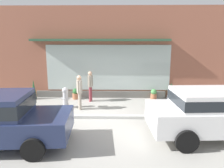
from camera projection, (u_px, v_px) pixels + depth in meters
The scene contains 11 objects.
ground_plane at pixel (96, 116), 8.90m from camera, with size 60.00×60.00×0.00m, color #9E9B93.
curb_strip at pixel (95, 117), 8.69m from camera, with size 14.00×0.24×0.12m, color #B2B2AD.
storefront at pixel (101, 54), 11.53m from camera, with size 14.00×0.81×4.84m.
fire_hydrant at pixel (65, 97), 9.96m from camera, with size 0.42×0.40×0.97m.
pedestrian_with_handbag at pixel (79, 90), 9.63m from camera, with size 0.33×0.60×1.57m.
pedestrian_passerby at pixel (90, 84), 10.91m from camera, with size 0.23×0.51×1.56m.
parked_car_white at pixel (218, 111), 6.81m from camera, with size 4.56×2.19×1.57m.
potted_plant_doorstep at pixel (171, 91), 11.41m from camera, with size 0.39×0.39×0.87m.
potted_plant_trailing_edge at pixel (34, 90), 11.36m from camera, with size 0.25×0.25×1.06m.
potted_plant_corner_tall at pixel (154, 94), 11.37m from camera, with size 0.33×0.33×0.56m.
potted_plant_window_left at pixel (76, 94), 11.45m from camera, with size 0.34×0.34×0.57m.
Camera 1 is at (0.87, -8.42, 3.13)m, focal length 34.37 mm.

